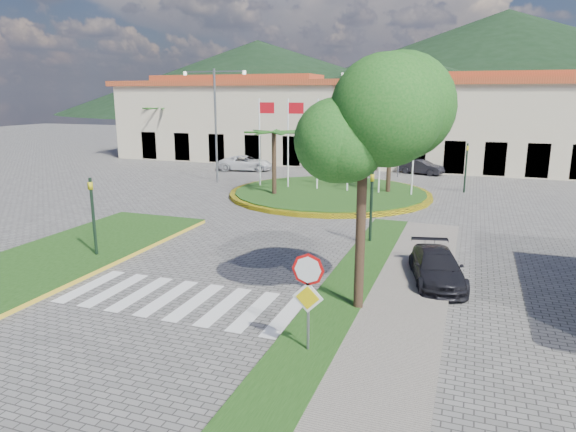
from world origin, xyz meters
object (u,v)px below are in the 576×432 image
(roundabout_island, at_px, (330,193))
(car_dark_a, at_px, (319,159))
(stop_sign, at_px, (308,288))
(white_van, at_px, (246,163))
(deciduous_tree, at_px, (364,136))
(car_dark_b, at_px, (421,167))
(car_side_right, at_px, (437,267))

(roundabout_island, relative_size, car_dark_a, 3.85)
(stop_sign, bearing_deg, white_van, 117.09)
(deciduous_tree, height_order, car_dark_a, deciduous_tree)
(deciduous_tree, distance_m, white_van, 29.67)
(car_dark_a, relative_size, car_dark_b, 0.93)
(car_dark_b, bearing_deg, car_side_right, -154.94)
(roundabout_island, bearing_deg, deciduous_tree, -72.09)
(white_van, bearing_deg, car_dark_a, -56.32)
(stop_sign, height_order, car_dark_a, stop_sign)
(roundabout_island, height_order, car_dark_b, roundabout_island)
(roundabout_island, relative_size, white_van, 2.82)
(stop_sign, xyz_separation_m, car_side_right, (2.60, 6.29, -1.23))
(white_van, relative_size, car_side_right, 1.16)
(deciduous_tree, distance_m, car_dark_b, 28.46)
(stop_sign, xyz_separation_m, car_dark_a, (-9.55, 33.50, -1.23))
(car_side_right, bearing_deg, stop_sign, -125.58)
(roundabout_island, distance_m, car_dark_b, 11.97)
(roundabout_island, height_order, stop_sign, roundabout_island)
(white_van, bearing_deg, car_side_right, -155.77)
(car_dark_b, bearing_deg, car_dark_a, 93.63)
(stop_sign, relative_size, white_van, 0.59)
(roundabout_island, distance_m, stop_sign, 20.69)
(car_dark_a, xyz_separation_m, car_side_right, (12.15, -27.22, 0.00))
(car_dark_b, height_order, car_side_right, car_dark_b)
(white_van, xyz_separation_m, car_dark_b, (14.07, 2.90, -0.04))
(stop_sign, bearing_deg, roundabout_island, 103.73)
(stop_sign, bearing_deg, deciduous_tree, 78.82)
(deciduous_tree, distance_m, car_dark_a, 32.44)
(car_side_right, bearing_deg, car_dark_a, 100.94)
(deciduous_tree, relative_size, car_side_right, 1.76)
(deciduous_tree, relative_size, car_dark_a, 2.06)
(car_dark_b, bearing_deg, deciduous_tree, -159.78)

